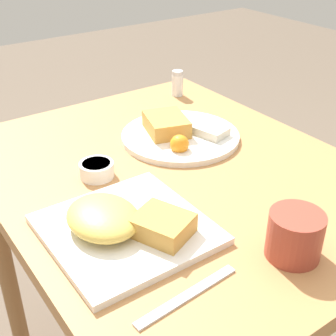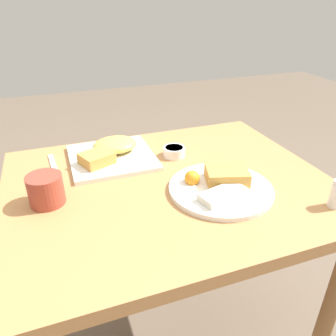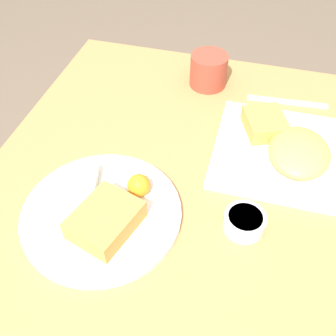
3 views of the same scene
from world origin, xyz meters
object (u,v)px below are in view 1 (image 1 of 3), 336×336
Objects in this scene: salt_shaker at (177,85)px; butter_knife at (187,296)px; sauce_ramekin at (97,169)px; coffee_mug at (295,235)px; plate_oval_far at (179,133)px; plate_square_near at (122,224)px.

salt_shaker is 0.40× the size of butter_knife.
coffee_mug is (0.41, 0.15, 0.02)m from sauce_ramekin.
plate_oval_far is 0.47m from coffee_mug.
salt_shaker reaches higher than sauce_ramekin.
sauce_ramekin is at bearing 78.20° from butter_knife.
plate_square_near is 3.55× the size of salt_shaker.
plate_square_near is at bearing -44.25° from salt_shaker.
plate_oval_far is 0.29m from salt_shaker.
sauce_ramekin is (-0.20, 0.06, -0.00)m from plate_square_near.
plate_square_near is at bearing -15.27° from sauce_ramekin.
coffee_mug reaches higher than butter_knife.
plate_square_near is 0.93× the size of plate_oval_far.
sauce_ramekin is 0.81× the size of coffee_mug.
coffee_mug reaches higher than salt_shaker.
butter_knife is (0.67, -0.47, -0.03)m from salt_shaker.
sauce_ramekin is 0.39× the size of butter_knife.
coffee_mug is (0.21, 0.20, 0.02)m from plate_square_near.
butter_knife is 0.20m from coffee_mug.
salt_shaker is (-0.28, 0.42, 0.02)m from sauce_ramekin.
plate_square_near reaches higher than sauce_ramekin.
plate_square_near is 0.29m from coffee_mug.
plate_oval_far is 3.81× the size of salt_shaker.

